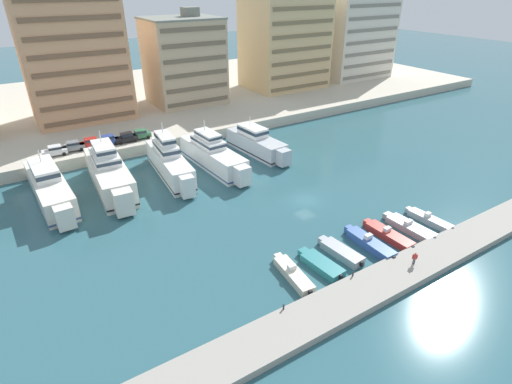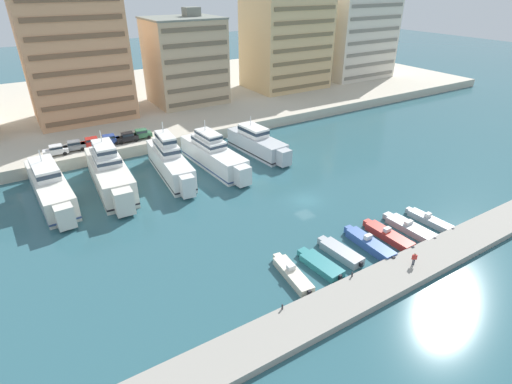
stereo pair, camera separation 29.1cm
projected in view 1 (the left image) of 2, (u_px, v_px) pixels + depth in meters
name	position (u px, v px, depth m)	size (l,w,h in m)	color
ground_plane	(306.00, 201.00, 60.46)	(400.00, 400.00, 0.00)	#2D5B66
quay_promenade	(157.00, 98.00, 108.76)	(180.00, 70.00, 2.14)	beige
pier_dock	(411.00, 267.00, 45.79)	(120.00, 4.75, 0.84)	#9E998E
yacht_ivory_far_left	(50.00, 187.00, 59.50)	(5.10, 20.88, 7.23)	silver
yacht_ivory_left	(109.00, 173.00, 62.72)	(5.67, 20.59, 8.85)	silver
yacht_white_mid_left	(169.00, 162.00, 66.95)	(5.03, 19.26, 8.76)	white
yacht_white_center_left	(213.00, 155.00, 70.27)	(5.30, 20.01, 7.91)	white
yacht_silver_center	(257.00, 143.00, 76.04)	(5.29, 17.19, 6.80)	silver
motorboat_cream_far_left	(293.00, 274.00, 44.68)	(2.33, 7.46, 1.51)	beige
motorboat_teal_left	(321.00, 264.00, 46.32)	(2.65, 6.61, 0.87)	teal
motorboat_grey_mid_left	(341.00, 252.00, 48.30)	(2.43, 6.74, 0.98)	#9EA3A8
motorboat_blue_center_left	(369.00, 243.00, 49.78)	(1.85, 8.03, 1.64)	#33569E
motorboat_red_center	(388.00, 235.00, 51.50)	(2.01, 7.75, 1.45)	red
motorboat_grey_center_right	(409.00, 227.00, 53.21)	(2.49, 7.87, 1.33)	#9EA3A8
motorboat_grey_mid_right	(429.00, 219.00, 54.86)	(1.99, 7.13, 1.38)	#9EA3A8
car_white_far_left	(55.00, 150.00, 69.97)	(4.18, 2.10, 1.80)	white
car_grey_left	(73.00, 146.00, 71.83)	(4.21, 2.15, 1.80)	slate
car_red_mid_left	(90.00, 142.00, 73.31)	(4.16, 2.05, 1.80)	red
car_blue_center_left	(108.00, 140.00, 74.59)	(4.23, 2.20, 1.80)	#28428E
car_black_center	(126.00, 137.00, 75.80)	(4.12, 1.95, 1.80)	black
car_green_center_right	(140.00, 134.00, 77.40)	(4.23, 2.19, 1.80)	#2D6642
apartment_block_left	(73.00, 56.00, 83.70)	(20.23, 15.06, 28.25)	tan
apartment_block_mid_left	(184.00, 61.00, 96.89)	(17.21, 14.77, 21.77)	#C6AD89
apartment_block_center_left	(285.00, 38.00, 109.40)	(21.30, 16.52, 28.35)	#E0BC84
apartment_block_center	(355.00, 32.00, 121.50)	(22.27, 14.61, 28.17)	silver
pedestrian_near_edge	(415.00, 257.00, 45.24)	(0.52, 0.42, 1.58)	#282D3D
bollard_west	(284.00, 306.00, 39.30)	(0.20, 0.20, 0.61)	#2D2D33
bollard_west_mid	(353.00, 274.00, 43.67)	(0.20, 0.20, 0.61)	#2D2D33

